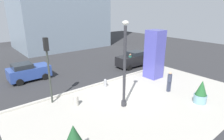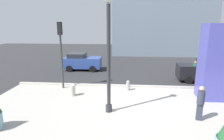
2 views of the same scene
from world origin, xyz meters
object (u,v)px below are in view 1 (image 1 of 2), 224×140
(traffic_light_far_side, at_px, (48,60))
(concrete_bollard, at_px, (76,101))
(art_pillar_blue, at_px, (154,54))
(potted_plant_near_left, at_px, (201,93))
(car_curb_west, at_px, (28,71))
(car_curb_east, at_px, (132,59))
(pedestrian_by_curb, at_px, (130,60))
(lamp_post, at_px, (124,67))
(fire_hydrant, at_px, (105,83))
(pedestrian_crossing, at_px, (169,80))

(traffic_light_far_side, bearing_deg, concrete_bollard, -52.86)
(art_pillar_blue, height_order, potted_plant_near_left, art_pillar_blue)
(traffic_light_far_side, relative_size, car_curb_west, 1.27)
(car_curb_east, distance_m, pedestrian_by_curb, 0.83)
(lamp_post, distance_m, car_curb_east, 9.87)
(fire_hydrant, xyz_separation_m, pedestrian_crossing, (3.58, -4.18, 0.63))
(car_curb_west, xyz_separation_m, car_curb_east, (11.01, -3.24, 0.03))
(car_curb_west, bearing_deg, car_curb_east, -16.40)
(fire_hydrant, xyz_separation_m, pedestrian_by_curb, (5.43, 2.44, 0.63))
(concrete_bollard, height_order, traffic_light_far_side, traffic_light_far_side)
(pedestrian_crossing, bearing_deg, lamp_post, 172.98)
(traffic_light_far_side, relative_size, pedestrian_crossing, 2.72)
(traffic_light_far_side, xyz_separation_m, car_curb_west, (0.05, 5.91, -2.40))
(pedestrian_by_curb, bearing_deg, traffic_light_far_side, -167.42)
(lamp_post, bearing_deg, car_curb_east, 41.60)
(art_pillar_blue, relative_size, potted_plant_near_left, 2.70)
(car_curb_east, bearing_deg, traffic_light_far_side, -166.46)
(art_pillar_blue, height_order, traffic_light_far_side, traffic_light_far_side)
(car_curb_west, bearing_deg, concrete_bollard, -81.43)
(potted_plant_near_left, xyz_separation_m, car_curb_west, (-8.55, 12.87, 0.06))
(fire_hydrant, height_order, pedestrian_crossing, pedestrian_crossing)
(art_pillar_blue, xyz_separation_m, pedestrian_crossing, (-1.70, -3.10, -1.39))
(lamp_post, xyz_separation_m, fire_hydrant, (1.05, 3.61, -2.56))
(pedestrian_by_curb, bearing_deg, concrete_bollard, -157.12)
(concrete_bollard, bearing_deg, pedestrian_crossing, -20.75)
(lamp_post, distance_m, pedestrian_by_curb, 9.07)
(fire_hydrant, bearing_deg, art_pillar_blue, -11.52)
(art_pillar_blue, bearing_deg, concrete_bollard, -177.85)
(fire_hydrant, height_order, pedestrian_by_curb, pedestrian_by_curb)
(car_curb_west, xyz_separation_m, pedestrian_by_curb, (10.27, -3.60, 0.12))
(potted_plant_near_left, bearing_deg, lamp_post, 145.97)
(traffic_light_far_side, xyz_separation_m, car_curb_east, (11.06, 2.66, -2.37))
(concrete_bollard, relative_size, car_curb_east, 0.19)
(potted_plant_near_left, bearing_deg, concrete_bollard, 143.93)
(lamp_post, relative_size, pedestrian_crossing, 3.37)
(art_pillar_blue, bearing_deg, car_curb_west, 144.85)
(art_pillar_blue, distance_m, concrete_bollard, 9.22)
(car_curb_east, distance_m, pedestrian_crossing, 7.45)
(pedestrian_by_curb, bearing_deg, art_pillar_blue, -92.42)
(lamp_post, xyz_separation_m, potted_plant_near_left, (4.76, -3.22, -2.11))
(concrete_bollard, height_order, pedestrian_by_curb, pedestrian_by_curb)
(lamp_post, relative_size, pedestrian_by_curb, 3.38)
(art_pillar_blue, bearing_deg, pedestrian_by_curb, 87.58)
(art_pillar_blue, relative_size, car_curb_west, 1.25)
(lamp_post, height_order, art_pillar_blue, lamp_post)
(concrete_bollard, bearing_deg, traffic_light_far_side, 127.14)
(car_curb_west, bearing_deg, traffic_light_far_side, -90.53)
(pedestrian_by_curb, height_order, pedestrian_crossing, pedestrian_crossing)
(potted_plant_near_left, xyz_separation_m, fire_hydrant, (-3.72, 6.82, -0.45))
(art_pillar_blue, relative_size, traffic_light_far_side, 0.98)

